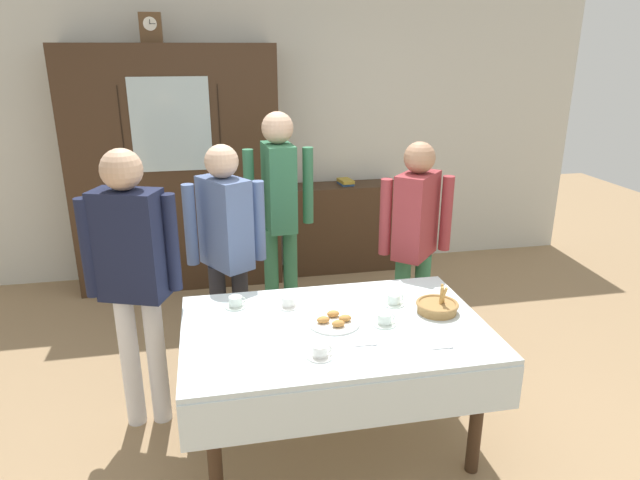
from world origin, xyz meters
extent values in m
plane|color=#997A56|center=(0.00, 0.00, 0.00)|extent=(12.00, 12.00, 0.00)
cube|color=silver|center=(0.00, 2.65, 1.35)|extent=(6.40, 0.10, 2.70)
cylinder|color=#3D2819|center=(-0.67, -0.59, 0.36)|extent=(0.07, 0.07, 0.71)
cylinder|color=#3D2819|center=(0.67, -0.59, 0.36)|extent=(0.07, 0.07, 0.71)
cylinder|color=#3D2819|center=(-0.67, 0.19, 0.36)|extent=(0.07, 0.07, 0.71)
cylinder|color=#3D2819|center=(0.67, 0.19, 0.36)|extent=(0.07, 0.07, 0.71)
cube|color=silver|center=(0.00, -0.20, 0.73)|extent=(1.63, 1.06, 0.03)
cube|color=silver|center=(0.00, -0.73, 0.59)|extent=(1.63, 0.01, 0.24)
cube|color=#3D2819|center=(-0.90, 2.35, 1.10)|extent=(1.84, 0.45, 2.19)
cube|color=silver|center=(-0.90, 2.13, 1.54)|extent=(0.66, 0.01, 0.79)
cube|color=black|center=(-1.30, 2.13, 0.99)|extent=(0.01, 0.01, 1.76)
cube|color=black|center=(-0.50, 2.13, 0.99)|extent=(0.01, 0.01, 1.76)
cube|color=brown|center=(-1.01, 2.35, 2.31)|extent=(0.18, 0.10, 0.24)
cylinder|color=white|center=(-1.01, 2.30, 2.34)|extent=(0.11, 0.01, 0.11)
cube|color=black|center=(-1.01, 2.30, 2.36)|extent=(0.00, 0.00, 0.04)
cube|color=black|center=(-0.99, 2.30, 2.34)|extent=(0.05, 0.00, 0.00)
cube|color=#3D2819|center=(0.70, 2.41, 0.44)|extent=(1.07, 0.35, 0.88)
cube|color=#2D5184|center=(0.70, 2.41, 0.89)|extent=(0.14, 0.19, 0.02)
cube|color=#B29333|center=(0.70, 2.41, 0.91)|extent=(0.14, 0.21, 0.03)
cylinder|color=white|center=(-0.21, 0.07, 0.75)|extent=(0.13, 0.13, 0.01)
cylinder|color=white|center=(-0.21, 0.07, 0.78)|extent=(0.08, 0.08, 0.05)
torus|color=white|center=(-0.17, 0.07, 0.78)|extent=(0.04, 0.01, 0.04)
cylinder|color=silver|center=(0.26, -0.24, 0.75)|extent=(0.13, 0.13, 0.01)
cylinder|color=silver|center=(0.26, -0.24, 0.78)|extent=(0.08, 0.08, 0.05)
torus|color=silver|center=(0.30, -0.24, 0.78)|extent=(0.04, 0.01, 0.04)
cylinder|color=white|center=(-0.14, -0.50, 0.75)|extent=(0.13, 0.13, 0.01)
cylinder|color=white|center=(-0.14, -0.50, 0.78)|extent=(0.08, 0.08, 0.05)
torus|color=white|center=(-0.11, -0.50, 0.78)|extent=(0.04, 0.01, 0.04)
cylinder|color=#47230F|center=(-0.14, -0.50, 0.80)|extent=(0.06, 0.06, 0.01)
cylinder|color=silver|center=(0.39, -0.02, 0.75)|extent=(0.13, 0.13, 0.01)
cylinder|color=silver|center=(0.39, -0.02, 0.78)|extent=(0.08, 0.08, 0.05)
torus|color=silver|center=(0.43, -0.02, 0.78)|extent=(0.04, 0.01, 0.04)
cylinder|color=#47230F|center=(0.39, -0.02, 0.80)|extent=(0.06, 0.06, 0.01)
cylinder|color=silver|center=(-0.51, 0.13, 0.75)|extent=(0.13, 0.13, 0.01)
cylinder|color=silver|center=(-0.51, 0.13, 0.78)|extent=(0.08, 0.08, 0.05)
torus|color=silver|center=(-0.47, 0.13, 0.78)|extent=(0.04, 0.01, 0.04)
cylinder|color=#47230F|center=(-0.51, 0.13, 0.80)|extent=(0.06, 0.06, 0.01)
cylinder|color=#9E7542|center=(0.60, -0.16, 0.77)|extent=(0.22, 0.22, 0.05)
torus|color=#9E7542|center=(0.60, -0.16, 0.79)|extent=(0.24, 0.24, 0.02)
cylinder|color=tan|center=(0.63, -0.18, 0.84)|extent=(0.03, 0.04, 0.12)
cylinder|color=tan|center=(0.63, -0.16, 0.84)|extent=(0.04, 0.04, 0.12)
cylinder|color=tan|center=(0.63, -0.15, 0.84)|extent=(0.03, 0.03, 0.12)
cylinder|color=white|center=(0.00, -0.18, 0.75)|extent=(0.28, 0.28, 0.01)
ellipsoid|color=#BC7F3D|center=(0.06, -0.19, 0.77)|extent=(0.07, 0.05, 0.04)
ellipsoid|color=#BC7F3D|center=(0.01, -0.12, 0.77)|extent=(0.07, 0.05, 0.04)
ellipsoid|color=#BC7F3D|center=(-0.06, -0.18, 0.77)|extent=(0.07, 0.05, 0.04)
ellipsoid|color=#BC7F3D|center=(0.01, -0.24, 0.77)|extent=(0.07, 0.05, 0.04)
cube|color=silver|center=(0.46, -0.55, 0.75)|extent=(0.10, 0.01, 0.00)
ellipsoid|color=silver|center=(0.52, -0.55, 0.75)|extent=(0.03, 0.02, 0.01)
cube|color=silver|center=(0.10, -0.45, 0.75)|extent=(0.10, 0.01, 0.00)
ellipsoid|color=silver|center=(0.15, -0.45, 0.75)|extent=(0.03, 0.02, 0.01)
cylinder|color=silver|center=(-1.14, 0.20, 0.41)|extent=(0.11, 0.11, 0.83)
cylinder|color=silver|center=(-0.99, 0.20, 0.41)|extent=(0.11, 0.11, 0.83)
cube|color=#191E38|center=(-1.06, 0.20, 1.14)|extent=(0.41, 0.31, 0.62)
sphere|color=tan|center=(-1.06, 0.20, 1.56)|extent=(0.22, 0.22, 0.22)
cylinder|color=#191E38|center=(-1.28, 0.20, 1.14)|extent=(0.08, 0.08, 0.56)
cylinder|color=#191E38|center=(-0.84, 0.20, 1.14)|extent=(0.08, 0.08, 0.56)
cylinder|color=#232328|center=(-0.61, 0.68, 0.39)|extent=(0.11, 0.11, 0.79)
cylinder|color=#232328|center=(-0.46, 0.68, 0.39)|extent=(0.11, 0.11, 0.79)
cube|color=slate|center=(-0.53, 0.68, 1.08)|extent=(0.36, 0.41, 0.59)
sphere|color=#DBB293|center=(-0.53, 0.68, 1.49)|extent=(0.21, 0.21, 0.21)
cylinder|color=slate|center=(-0.75, 0.68, 1.08)|extent=(0.08, 0.08, 0.53)
cylinder|color=slate|center=(-0.31, 0.68, 1.08)|extent=(0.08, 0.08, 0.53)
cylinder|color=#33704C|center=(-0.18, 1.21, 0.43)|extent=(0.11, 0.11, 0.86)
cylinder|color=#33704C|center=(-0.03, 1.21, 0.43)|extent=(0.11, 0.11, 0.86)
cube|color=#33704C|center=(-0.11, 1.21, 1.18)|extent=(0.23, 0.37, 0.64)
sphere|color=#DBB293|center=(-0.11, 1.21, 1.61)|extent=(0.23, 0.23, 0.23)
cylinder|color=#33704C|center=(-0.33, 1.21, 1.18)|extent=(0.08, 0.08, 0.58)
cylinder|color=#33704C|center=(0.11, 1.21, 1.18)|extent=(0.08, 0.08, 0.58)
cylinder|color=#33704C|center=(0.69, 0.64, 0.39)|extent=(0.11, 0.11, 0.78)
cylinder|color=#33704C|center=(0.84, 0.64, 0.39)|extent=(0.11, 0.11, 0.78)
cube|color=#933338|center=(0.76, 0.64, 1.07)|extent=(0.39, 0.40, 0.58)
sphere|color=tan|center=(0.76, 0.64, 1.47)|extent=(0.21, 0.21, 0.21)
cylinder|color=#933338|center=(0.54, 0.64, 1.07)|extent=(0.08, 0.08, 0.53)
cylinder|color=#933338|center=(0.98, 0.64, 1.07)|extent=(0.08, 0.08, 0.53)
camera|label=1|loc=(-0.61, -2.83, 2.16)|focal=31.46mm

